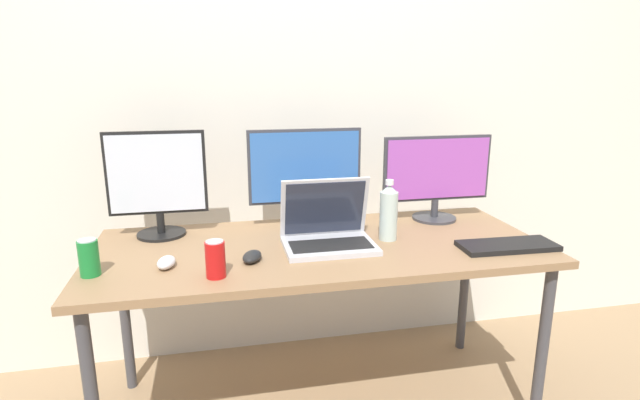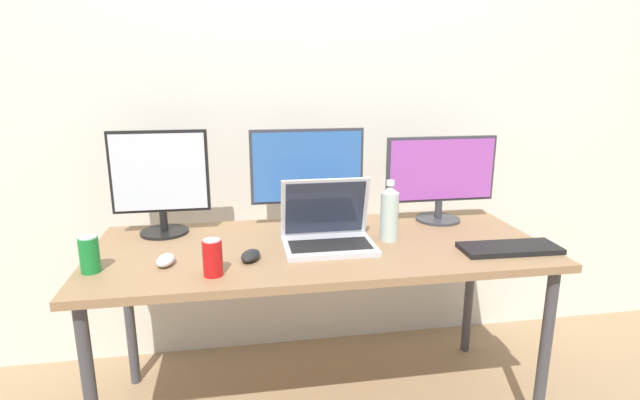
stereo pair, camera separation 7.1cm
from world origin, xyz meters
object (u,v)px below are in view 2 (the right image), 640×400
at_px(monitor_left, 160,180).
at_px(soda_can_by_laptop, 213,258).
at_px(monitor_right, 441,176).
at_px(mouse_by_keyboard, 251,256).
at_px(mouse_by_laptop, 166,260).
at_px(water_bottle, 390,213).
at_px(work_desk, 320,258).
at_px(laptop_silver, 327,231).
at_px(soda_can_near_keyboard, 89,255).
at_px(monitor_center, 307,173).
at_px(keyboard_main, 510,248).

height_order(monitor_left, soda_can_by_laptop, monitor_left).
distance_m(monitor_right, mouse_by_keyboard, 0.95).
distance_m(mouse_by_laptop, water_bottle, 0.87).
height_order(work_desk, water_bottle, water_bottle).
height_order(laptop_silver, soda_can_by_laptop, laptop_silver).
bearing_deg(laptop_silver, mouse_by_keyboard, -160.73).
xyz_separation_m(monitor_left, mouse_by_keyboard, (0.35, -0.37, -0.21)).
relative_size(monitor_left, mouse_by_laptop, 4.44).
height_order(water_bottle, soda_can_by_laptop, water_bottle).
relative_size(monitor_left, monitor_right, 0.86).
bearing_deg(soda_can_near_keyboard, soda_can_by_laptop, -13.61).
distance_m(work_desk, mouse_by_laptop, 0.59).
bearing_deg(monitor_right, soda_can_by_laptop, -154.57).
bearing_deg(soda_can_by_laptop, mouse_by_keyboard, 42.81).
bearing_deg(work_desk, mouse_by_keyboard, -155.22).
relative_size(monitor_center, mouse_by_laptop, 5.02).
distance_m(monitor_left, soda_can_by_laptop, 0.56).
distance_m(work_desk, soda_can_by_laptop, 0.49).
bearing_deg(laptop_silver, mouse_by_laptop, -169.96).
bearing_deg(monitor_left, keyboard_main, -18.32).
height_order(laptop_silver, mouse_by_laptop, laptop_silver).
bearing_deg(monitor_left, water_bottle, -15.04).
bearing_deg(mouse_by_laptop, keyboard_main, 7.99).
distance_m(keyboard_main, soda_can_near_keyboard, 1.52).
distance_m(monitor_center, soda_can_by_laptop, 0.66).
distance_m(work_desk, water_bottle, 0.33).
relative_size(mouse_by_laptop, soda_can_near_keyboard, 0.78).
bearing_deg(water_bottle, soda_can_near_keyboard, -172.45).
height_order(keyboard_main, water_bottle, water_bottle).
bearing_deg(monitor_left, soda_can_by_laptop, -65.81).
xyz_separation_m(monitor_left, keyboard_main, (1.32, -0.44, -0.22)).
bearing_deg(soda_can_by_laptop, work_desk, 31.31).
height_order(laptop_silver, keyboard_main, laptop_silver).
bearing_deg(laptop_silver, keyboard_main, -14.46).
distance_m(laptop_silver, mouse_by_keyboard, 0.32).
xyz_separation_m(mouse_by_keyboard, soda_can_near_keyboard, (-0.54, -0.02, 0.05)).
relative_size(work_desk, water_bottle, 7.08).
distance_m(laptop_silver, mouse_by_laptop, 0.61).
bearing_deg(laptop_silver, work_desk, 139.24).
bearing_deg(mouse_by_laptop, water_bottle, 19.49).
relative_size(water_bottle, soda_can_by_laptop, 1.96).
distance_m(work_desk, monitor_center, 0.39).
relative_size(monitor_center, soda_can_near_keyboard, 3.90).
bearing_deg(keyboard_main, laptop_silver, 167.22).
xyz_separation_m(monitor_left, mouse_by_laptop, (0.05, -0.37, -0.21)).
relative_size(monitor_center, water_bottle, 1.98).
height_order(monitor_left, keyboard_main, monitor_left).
distance_m(monitor_center, water_bottle, 0.41).
height_order(monitor_center, mouse_by_laptop, monitor_center).
xyz_separation_m(monitor_left, water_bottle, (0.91, -0.24, -0.12)).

